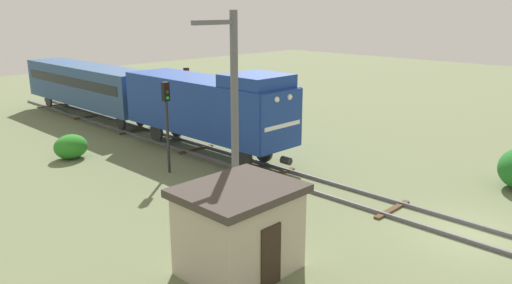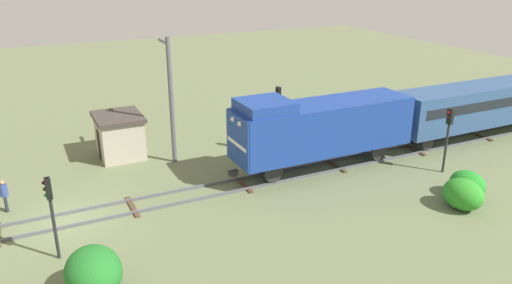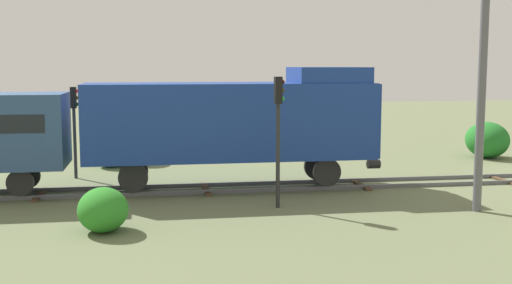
{
  "view_description": "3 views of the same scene",
  "coord_description": "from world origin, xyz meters",
  "px_view_note": "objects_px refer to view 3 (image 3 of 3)",
  "views": [
    {
      "loc": [
        -17.04,
        -5.96,
        7.89
      ],
      "look_at": [
        -0.31,
        10.45,
        1.51
      ],
      "focal_mm": 35.0,
      "sensor_mm": 36.0,
      "label": 1
    },
    {
      "loc": [
        23.29,
        -1.19,
        12.04
      ],
      "look_at": [
        -1.1,
        10.7,
        1.99
      ],
      "focal_mm": 35.0,
      "sensor_mm": 36.0,
      "label": 2
    },
    {
      "loc": [
        -24.49,
        17.63,
        4.87
      ],
      "look_at": [
        -0.65,
        13.68,
        1.94
      ],
      "focal_mm": 45.0,
      "sensor_mm": 36.0,
      "label": 3
    }
  ],
  "objects_px": {
    "locomotive": "(236,119)",
    "traffic_signal_far": "(74,115)",
    "traffic_signal_mid": "(278,118)",
    "catenary_mast": "(483,87)"
  },
  "relations": [
    {
      "from": "locomotive",
      "to": "catenary_mast",
      "type": "bearing_deg",
      "value": -124.24
    },
    {
      "from": "traffic_signal_mid",
      "to": "traffic_signal_far",
      "type": "relative_size",
      "value": 1.14
    },
    {
      "from": "locomotive",
      "to": "traffic_signal_mid",
      "type": "xyz_separation_m",
      "value": [
        -3.4,
        -0.99,
        0.32
      ]
    },
    {
      "from": "traffic_signal_mid",
      "to": "traffic_signal_far",
      "type": "xyz_separation_m",
      "value": [
        7.0,
        7.45,
        -0.35
      ]
    },
    {
      "from": "traffic_signal_mid",
      "to": "locomotive",
      "type": "bearing_deg",
      "value": 16.25
    },
    {
      "from": "locomotive",
      "to": "catenary_mast",
      "type": "relative_size",
      "value": 1.49
    },
    {
      "from": "locomotive",
      "to": "traffic_signal_far",
      "type": "height_order",
      "value": "locomotive"
    },
    {
      "from": "catenary_mast",
      "to": "traffic_signal_far",
      "type": "bearing_deg",
      "value": 58.06
    },
    {
      "from": "locomotive",
      "to": "traffic_signal_far",
      "type": "distance_m",
      "value": 7.39
    },
    {
      "from": "locomotive",
      "to": "traffic_signal_mid",
      "type": "relative_size",
      "value": 2.6
    }
  ]
}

